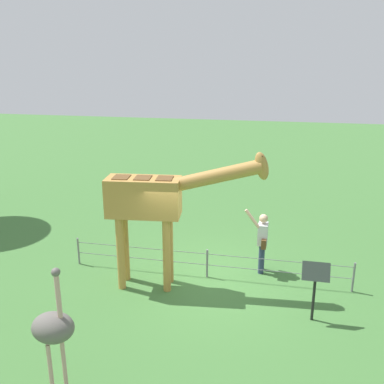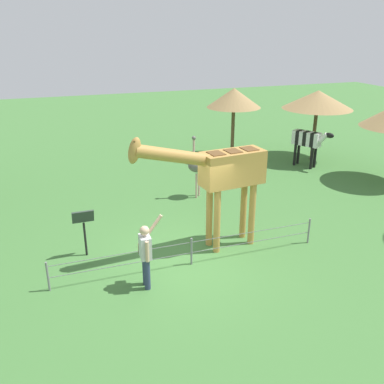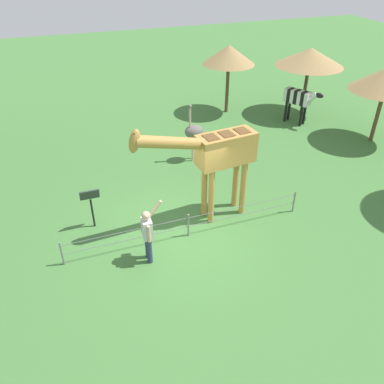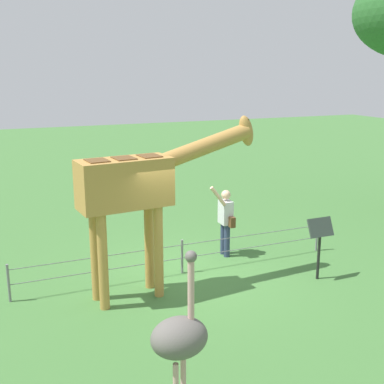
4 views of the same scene
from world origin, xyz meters
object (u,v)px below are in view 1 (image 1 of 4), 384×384
Objects in this scene: ostrich at (53,328)px; info_sign at (315,280)px; giraffe at (157,201)px; visitor at (262,239)px.

ostrich is 5.16m from info_sign.
giraffe is 1.67× the size of ostrich.
giraffe reaches higher than ostrich.
giraffe reaches higher than info_sign.
info_sign is at bearing 34.62° from ostrich.
giraffe is 2.84× the size of info_sign.
visitor is at bearing 57.97° from ostrich.
ostrich reaches higher than info_sign.
info_sign is (3.58, -0.73, -1.21)m from giraffe.
giraffe is 3.85m from info_sign.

